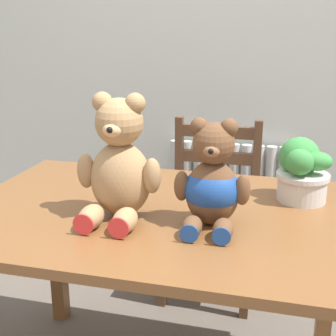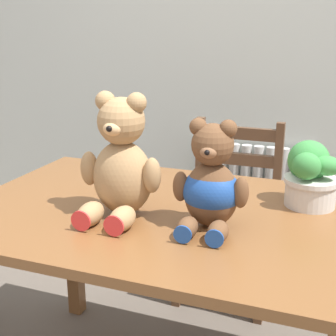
{
  "view_description": "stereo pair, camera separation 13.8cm",
  "coord_description": "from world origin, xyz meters",
  "px_view_note": "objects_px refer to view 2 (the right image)",
  "views": [
    {
      "loc": [
        0.39,
        -0.9,
        1.32
      ],
      "look_at": [
        0.05,
        0.37,
        0.92
      ],
      "focal_mm": 50.0,
      "sensor_mm": 36.0,
      "label": 1
    },
    {
      "loc": [
        0.52,
        -0.86,
        1.32
      ],
      "look_at": [
        0.05,
        0.37,
        0.92
      ],
      "focal_mm": 50.0,
      "sensor_mm": 36.0,
      "label": 2
    }
  ],
  "objects_px": {
    "wooden_chair_behind": "(230,211)",
    "teddy_bear_right": "(211,185)",
    "teddy_bear_left": "(121,164)",
    "potted_plant": "(311,176)"
  },
  "relations": [
    {
      "from": "wooden_chair_behind",
      "to": "potted_plant",
      "type": "bearing_deg",
      "value": 122.26
    },
    {
      "from": "wooden_chair_behind",
      "to": "teddy_bear_left",
      "type": "xyz_separation_m",
      "value": [
        -0.14,
        -0.91,
        0.48
      ]
    },
    {
      "from": "teddy_bear_left",
      "to": "teddy_bear_right",
      "type": "relative_size",
      "value": 1.19
    },
    {
      "from": "wooden_chair_behind",
      "to": "teddy_bear_left",
      "type": "height_order",
      "value": "teddy_bear_left"
    },
    {
      "from": "wooden_chair_behind",
      "to": "teddy_bear_right",
      "type": "bearing_deg",
      "value": 98.78
    },
    {
      "from": "teddy_bear_left",
      "to": "wooden_chair_behind",
      "type": "bearing_deg",
      "value": -99.6
    },
    {
      "from": "teddy_bear_right",
      "to": "potted_plant",
      "type": "bearing_deg",
      "value": -135.14
    },
    {
      "from": "teddy_bear_left",
      "to": "teddy_bear_right",
      "type": "xyz_separation_m",
      "value": [
        0.28,
        0.01,
        -0.04
      ]
    },
    {
      "from": "wooden_chair_behind",
      "to": "teddy_bear_left",
      "type": "distance_m",
      "value": 1.04
    },
    {
      "from": "wooden_chair_behind",
      "to": "teddy_bear_right",
      "type": "distance_m",
      "value": 1.02
    }
  ]
}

